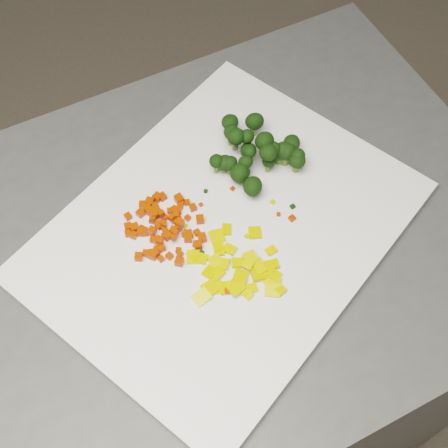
{
  "coord_description": "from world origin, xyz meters",
  "views": [
    {
      "loc": [
        0.12,
        -0.17,
        1.63
      ],
      "look_at": [
        0.13,
        0.25,
        0.92
      ],
      "focal_mm": 50.0,
      "sensor_mm": 36.0,
      "label": 1
    }
  ],
  "objects_px": {
    "carrot_pile": "(163,225)",
    "broccoli_pile": "(254,147)",
    "counter_block": "(208,355)",
    "pepper_pile": "(239,267)",
    "cutting_board": "(224,230)"
  },
  "relations": [
    {
      "from": "pepper_pile",
      "to": "cutting_board",
      "type": "bearing_deg",
      "value": 104.26
    },
    {
      "from": "counter_block",
      "to": "carrot_pile",
      "type": "xyz_separation_m",
      "value": [
        -0.05,
        0.01,
        0.48
      ]
    },
    {
      "from": "carrot_pile",
      "to": "pepper_pile",
      "type": "height_order",
      "value": "carrot_pile"
    },
    {
      "from": "pepper_pile",
      "to": "counter_block",
      "type": "bearing_deg",
      "value": 134.88
    },
    {
      "from": "counter_block",
      "to": "cutting_board",
      "type": "bearing_deg",
      "value": 25.95
    },
    {
      "from": "carrot_pile",
      "to": "broccoli_pile",
      "type": "xyz_separation_m",
      "value": [
        0.13,
        0.11,
        0.02
      ]
    },
    {
      "from": "carrot_pile",
      "to": "pepper_pile",
      "type": "xyz_separation_m",
      "value": [
        0.1,
        -0.06,
        -0.01
      ]
    },
    {
      "from": "counter_block",
      "to": "cutting_board",
      "type": "relative_size",
      "value": 1.85
    },
    {
      "from": "counter_block",
      "to": "broccoli_pile",
      "type": "height_order",
      "value": "broccoli_pile"
    },
    {
      "from": "carrot_pile",
      "to": "pepper_pile",
      "type": "distance_m",
      "value": 0.12
    },
    {
      "from": "cutting_board",
      "to": "carrot_pile",
      "type": "distance_m",
      "value": 0.08
    },
    {
      "from": "pepper_pile",
      "to": "broccoli_pile",
      "type": "height_order",
      "value": "broccoli_pile"
    },
    {
      "from": "counter_block",
      "to": "cutting_board",
      "type": "height_order",
      "value": "cutting_board"
    },
    {
      "from": "cutting_board",
      "to": "broccoli_pile",
      "type": "relative_size",
      "value": 3.75
    },
    {
      "from": "counter_block",
      "to": "carrot_pile",
      "type": "relative_size",
      "value": 8.31
    }
  ]
}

